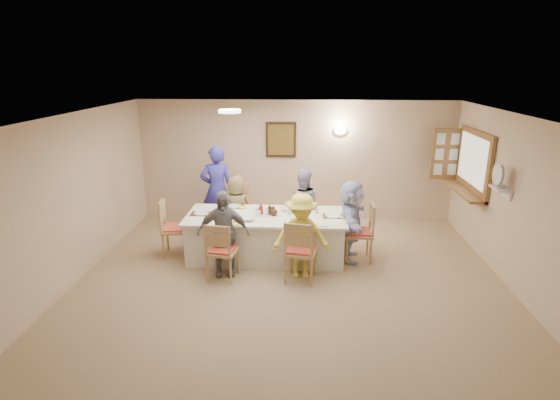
# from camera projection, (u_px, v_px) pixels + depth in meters

# --- Properties ---
(ground) EXTENTS (7.00, 7.00, 0.00)m
(ground) POSITION_uv_depth(u_px,v_px,m) (288.00, 301.00, 6.11)
(ground) COLOR #9E7B56
(room_walls) EXTENTS (7.00, 7.00, 7.00)m
(room_walls) POSITION_uv_depth(u_px,v_px,m) (289.00, 198.00, 5.66)
(room_walls) COLOR #D3AE8C
(room_walls) RESTS_ON ground
(wall_picture) EXTENTS (0.62, 0.05, 0.72)m
(wall_picture) POSITION_uv_depth(u_px,v_px,m) (281.00, 140.00, 8.92)
(wall_picture) COLOR #3D2515
(wall_picture) RESTS_ON room_walls
(wall_sconce) EXTENTS (0.26, 0.09, 0.18)m
(wall_sconce) POSITION_uv_depth(u_px,v_px,m) (340.00, 131.00, 8.78)
(wall_sconce) COLOR white
(wall_sconce) RESTS_ON room_walls
(ceiling_light) EXTENTS (0.36, 0.36, 0.05)m
(ceiling_light) POSITION_uv_depth(u_px,v_px,m) (230.00, 111.00, 6.86)
(ceiling_light) COLOR white
(ceiling_light) RESTS_ON room_walls
(serving_hatch) EXTENTS (0.06, 1.50, 1.15)m
(serving_hatch) POSITION_uv_depth(u_px,v_px,m) (474.00, 163.00, 7.78)
(serving_hatch) COLOR brown
(serving_hatch) RESTS_ON room_walls
(hatch_sill) EXTENTS (0.30, 1.50, 0.05)m
(hatch_sill) POSITION_uv_depth(u_px,v_px,m) (463.00, 191.00, 7.94)
(hatch_sill) COLOR brown
(hatch_sill) RESTS_ON room_walls
(shutter_door) EXTENTS (0.55, 0.04, 1.00)m
(shutter_door) POSITION_uv_depth(u_px,v_px,m) (446.00, 154.00, 8.51)
(shutter_door) COLOR brown
(shutter_door) RESTS_ON room_walls
(fan_shelf) EXTENTS (0.22, 0.36, 0.03)m
(fan_shelf) POSITION_uv_depth(u_px,v_px,m) (501.00, 188.00, 6.52)
(fan_shelf) COLOR white
(fan_shelf) RESTS_ON room_walls
(desk_fan) EXTENTS (0.30, 0.30, 0.28)m
(desk_fan) POSITION_uv_depth(u_px,v_px,m) (500.00, 179.00, 6.48)
(desk_fan) COLOR #A5A5A8
(desk_fan) RESTS_ON fan_shelf
(dining_table) EXTENTS (2.67, 1.13, 0.76)m
(dining_table) POSITION_uv_depth(u_px,v_px,m) (266.00, 236.00, 7.42)
(dining_table) COLOR white
(dining_table) RESTS_ON ground
(chair_back_left) EXTENTS (0.53, 0.53, 1.03)m
(chair_back_left) POSITION_uv_depth(u_px,v_px,m) (238.00, 213.00, 8.17)
(chair_back_left) COLOR tan
(chair_back_left) RESTS_ON ground
(chair_back_right) EXTENTS (0.47, 0.47, 0.91)m
(chair_back_right) POSITION_uv_depth(u_px,v_px,m) (302.00, 217.00, 8.13)
(chair_back_right) COLOR tan
(chair_back_right) RESTS_ON ground
(chair_front_left) EXTENTS (0.52, 0.52, 0.94)m
(chair_front_left) POSITION_uv_depth(u_px,v_px,m) (222.00, 250.00, 6.66)
(chair_front_left) COLOR tan
(chair_front_left) RESTS_ON ground
(chair_front_right) EXTENTS (0.55, 0.55, 1.00)m
(chair_front_right) POSITION_uv_depth(u_px,v_px,m) (301.00, 250.00, 6.59)
(chair_front_right) COLOR tan
(chair_front_right) RESTS_ON ground
(chair_left_end) EXTENTS (0.53, 0.53, 1.00)m
(chair_left_end) POSITION_uv_depth(u_px,v_px,m) (176.00, 228.00, 7.47)
(chair_left_end) COLOR tan
(chair_left_end) RESTS_ON ground
(chair_right_end) EXTENTS (0.48, 0.48, 1.00)m
(chair_right_end) POSITION_uv_depth(u_px,v_px,m) (358.00, 232.00, 7.30)
(chair_right_end) COLOR tan
(chair_right_end) RESTS_ON ground
(diner_back_left) EXTENTS (0.64, 0.44, 1.26)m
(diner_back_left) POSITION_uv_depth(u_px,v_px,m) (237.00, 209.00, 8.02)
(diner_back_left) COLOR brown
(diner_back_left) RESTS_ON ground
(diner_back_right) EXTENTS (0.84, 0.74, 1.40)m
(diner_back_right) POSITION_uv_depth(u_px,v_px,m) (302.00, 207.00, 7.94)
(diner_back_right) COLOR #A4A0BA
(diner_back_right) RESTS_ON ground
(diner_front_left) EXTENTS (0.88, 0.52, 1.37)m
(diner_front_left) POSITION_uv_depth(u_px,v_px,m) (223.00, 233.00, 6.71)
(diner_front_left) COLOR gray
(diner_front_left) RESTS_ON ground
(diner_front_right) EXTENTS (0.97, 0.69, 1.34)m
(diner_front_right) POSITION_uv_depth(u_px,v_px,m) (301.00, 236.00, 6.65)
(diner_front_right) COLOR #F4E54D
(diner_front_right) RESTS_ON ground
(diner_right_end) EXTENTS (1.39, 0.76, 1.38)m
(diner_right_end) POSITION_uv_depth(u_px,v_px,m) (351.00, 221.00, 7.25)
(diner_right_end) COLOR #C5CEFB
(diner_right_end) RESTS_ON ground
(caregiver) EXTENTS (0.85, 0.75, 1.72)m
(caregiver) POSITION_uv_depth(u_px,v_px,m) (217.00, 190.00, 8.43)
(caregiver) COLOR #3633AD
(caregiver) RESTS_ON ground
(placemat_fl) EXTENTS (0.33, 0.24, 0.01)m
(placemat_fl) POSITION_uv_depth(u_px,v_px,m) (226.00, 223.00, 6.94)
(placemat_fl) COLOR #472B19
(placemat_fl) RESTS_ON dining_table
(plate_fl) EXTENTS (0.22, 0.22, 0.01)m
(plate_fl) POSITION_uv_depth(u_px,v_px,m) (226.00, 222.00, 6.93)
(plate_fl) COLOR white
(plate_fl) RESTS_ON dining_table
(napkin_fl) EXTENTS (0.13, 0.13, 0.01)m
(napkin_fl) POSITION_uv_depth(u_px,v_px,m) (237.00, 224.00, 6.88)
(napkin_fl) COLOR yellow
(napkin_fl) RESTS_ON dining_table
(placemat_fr) EXTENTS (0.37, 0.27, 0.01)m
(placemat_fr) POSITION_uv_depth(u_px,v_px,m) (301.00, 224.00, 6.87)
(placemat_fr) COLOR #472B19
(placemat_fr) RESTS_ON dining_table
(plate_fr) EXTENTS (0.25, 0.25, 0.02)m
(plate_fr) POSITION_uv_depth(u_px,v_px,m) (301.00, 224.00, 6.87)
(plate_fr) COLOR white
(plate_fr) RESTS_ON dining_table
(napkin_fr) EXTENTS (0.14, 0.14, 0.01)m
(napkin_fr) POSITION_uv_depth(u_px,v_px,m) (313.00, 225.00, 6.81)
(napkin_fr) COLOR yellow
(napkin_fr) RESTS_ON dining_table
(placemat_bl) EXTENTS (0.34, 0.26, 0.01)m
(placemat_bl) POSITION_uv_depth(u_px,v_px,m) (234.00, 207.00, 7.74)
(placemat_bl) COLOR #472B19
(placemat_bl) RESTS_ON dining_table
(plate_bl) EXTENTS (0.25, 0.25, 0.02)m
(plate_bl) POSITION_uv_depth(u_px,v_px,m) (234.00, 206.00, 7.73)
(plate_bl) COLOR white
(plate_bl) RESTS_ON dining_table
(napkin_bl) EXTENTS (0.14, 0.14, 0.01)m
(napkin_bl) POSITION_uv_depth(u_px,v_px,m) (244.00, 207.00, 7.68)
(napkin_bl) COLOR yellow
(napkin_bl) RESTS_ON dining_table
(placemat_br) EXTENTS (0.32, 0.24, 0.01)m
(placemat_br) POSITION_uv_depth(u_px,v_px,m) (302.00, 208.00, 7.67)
(placemat_br) COLOR #472B19
(placemat_br) RESTS_ON dining_table
(plate_br) EXTENTS (0.25, 0.25, 0.02)m
(plate_br) POSITION_uv_depth(u_px,v_px,m) (302.00, 207.00, 7.67)
(plate_br) COLOR white
(plate_br) RESTS_ON dining_table
(napkin_br) EXTENTS (0.13, 0.13, 0.01)m
(napkin_br) POSITION_uv_depth(u_px,v_px,m) (312.00, 208.00, 7.61)
(napkin_br) COLOR yellow
(napkin_br) RESTS_ON dining_table
(placemat_le) EXTENTS (0.35, 0.26, 0.01)m
(placemat_le) POSITION_uv_depth(u_px,v_px,m) (201.00, 214.00, 7.36)
(placemat_le) COLOR #472B19
(placemat_le) RESTS_ON dining_table
(plate_le) EXTENTS (0.23, 0.23, 0.01)m
(plate_le) POSITION_uv_depth(u_px,v_px,m) (201.00, 213.00, 7.36)
(plate_le) COLOR white
(plate_le) RESTS_ON dining_table
(napkin_le) EXTENTS (0.14, 0.14, 0.01)m
(napkin_le) POSITION_uv_depth(u_px,v_px,m) (211.00, 215.00, 7.30)
(napkin_le) COLOR yellow
(napkin_le) RESTS_ON dining_table
(placemat_re) EXTENTS (0.33, 0.25, 0.01)m
(placemat_re) POSITION_uv_depth(u_px,v_px,m) (333.00, 216.00, 7.24)
(placemat_re) COLOR #472B19
(placemat_re) RESTS_ON dining_table
(plate_re) EXTENTS (0.25, 0.25, 0.02)m
(plate_re) POSITION_uv_depth(u_px,v_px,m) (333.00, 216.00, 7.24)
(plate_re) COLOR white
(plate_re) RESTS_ON dining_table
(napkin_re) EXTENTS (0.14, 0.14, 0.01)m
(napkin_re) POSITION_uv_depth(u_px,v_px,m) (344.00, 217.00, 7.18)
(napkin_re) COLOR yellow
(napkin_re) RESTS_ON dining_table
(teacup_a) EXTENTS (0.17, 0.17, 0.08)m
(teacup_a) POSITION_uv_depth(u_px,v_px,m) (213.00, 218.00, 7.06)
(teacup_a) COLOR white
(teacup_a) RESTS_ON dining_table
(teacup_b) EXTENTS (0.14, 0.14, 0.09)m
(teacup_b) POSITION_uv_depth(u_px,v_px,m) (290.00, 204.00, 7.76)
(teacup_b) COLOR white
(teacup_b) RESTS_ON dining_table
(bowl_a) EXTENTS (0.33, 0.33, 0.05)m
(bowl_a) POSITION_uv_depth(u_px,v_px,m) (249.00, 219.00, 7.05)
(bowl_a) COLOR white
(bowl_a) RESTS_ON dining_table
(bowl_b) EXTENTS (0.21, 0.21, 0.05)m
(bowl_b) POSITION_uv_depth(u_px,v_px,m) (285.00, 209.00, 7.52)
(bowl_b) COLOR white
(bowl_b) RESTS_ON dining_table
(condiment_ketchup) EXTENTS (0.11, 0.11, 0.21)m
(condiment_ketchup) POSITION_uv_depth(u_px,v_px,m) (261.00, 209.00, 7.31)
(condiment_ketchup) COLOR #B10F1D
(condiment_ketchup) RESTS_ON dining_table
(condiment_brown) EXTENTS (0.13, 0.13, 0.18)m
(condiment_brown) POSITION_uv_depth(u_px,v_px,m) (270.00, 209.00, 7.34)
(condiment_brown) COLOR #381C0F
(condiment_brown) RESTS_ON dining_table
(condiment_malt) EXTENTS (0.15, 0.15, 0.16)m
(condiment_malt) POSITION_uv_depth(u_px,v_px,m) (274.00, 211.00, 7.27)
(condiment_malt) COLOR #381C0F
(condiment_malt) RESTS_ON dining_table
(drinking_glass) EXTENTS (0.07, 0.07, 0.10)m
(drinking_glass) POSITION_uv_depth(u_px,v_px,m) (257.00, 211.00, 7.34)
(drinking_glass) COLOR silver
(drinking_glass) RESTS_ON dining_table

